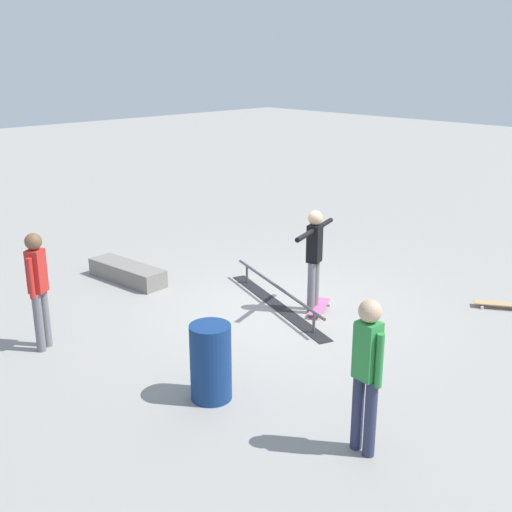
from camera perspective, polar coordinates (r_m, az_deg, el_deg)
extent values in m
plane|color=gray|center=(10.55, 2.66, -5.02)|extent=(60.00, 60.00, 0.00)
cube|color=black|center=(10.78, 1.90, -4.47)|extent=(3.13, 1.28, 0.01)
cylinder|color=#47474C|center=(9.73, 5.23, -6.01)|extent=(0.04, 0.04, 0.35)
cylinder|color=#47474C|center=(11.76, -0.82, -1.67)|extent=(0.04, 0.04, 0.35)
cylinder|color=#47474C|center=(10.66, 1.92, -2.78)|extent=(2.92, 1.05, 0.05)
cube|color=gray|center=(12.14, -11.54, -1.47)|extent=(1.75, 0.66, 0.32)
cylinder|color=slate|center=(10.52, 5.37, -2.62)|extent=(0.16, 0.16, 0.87)
cylinder|color=slate|center=(10.37, 5.00, -2.92)|extent=(0.16, 0.16, 0.87)
cube|color=black|center=(10.21, 5.30, 1.13)|extent=(0.26, 0.28, 0.61)
sphere|color=tan|center=(10.10, 5.37, 3.44)|extent=(0.24, 0.24, 0.24)
cylinder|color=black|center=(10.51, 6.19, 2.90)|extent=(0.25, 0.58, 0.08)
cylinder|color=black|center=(9.79, 4.43, 1.85)|extent=(0.25, 0.58, 0.08)
cube|color=#E05993|center=(10.58, 5.72, -4.56)|extent=(0.54, 0.80, 0.02)
cylinder|color=white|center=(10.87, 5.46, -4.23)|extent=(0.05, 0.06, 0.05)
cylinder|color=white|center=(10.83, 6.64, -4.37)|extent=(0.05, 0.06, 0.05)
cylinder|color=white|center=(10.38, 4.75, -5.30)|extent=(0.05, 0.06, 0.05)
cylinder|color=white|center=(10.34, 5.99, -5.45)|extent=(0.05, 0.06, 0.05)
cylinder|color=slate|center=(9.68, -18.48, -5.32)|extent=(0.18, 0.18, 0.88)
cylinder|color=slate|center=(9.55, -19.00, -5.71)|extent=(0.18, 0.18, 0.88)
cube|color=red|center=(9.36, -19.19, -1.28)|extent=(0.29, 0.30, 0.62)
sphere|color=brown|center=(9.23, -19.46, 1.24)|extent=(0.24, 0.24, 0.24)
cylinder|color=red|center=(9.50, -18.68, -1.31)|extent=(0.11, 0.11, 0.59)
cylinder|color=red|center=(9.25, -19.65, -1.92)|extent=(0.11, 0.11, 0.59)
cylinder|color=#2D3351|center=(6.93, 10.27, -14.23)|extent=(0.14, 0.14, 0.89)
cylinder|color=#2D3351|center=(7.03, 9.15, -13.70)|extent=(0.14, 0.14, 0.89)
cube|color=#2D8C42|center=(6.62, 10.04, -8.38)|extent=(0.25, 0.22, 0.63)
sphere|color=tan|center=(6.44, 10.25, -4.91)|extent=(0.24, 0.24, 0.24)
cylinder|color=#2D8C42|center=(6.56, 11.07, -9.26)|extent=(0.09, 0.09, 0.59)
cylinder|color=#2D8C42|center=(6.73, 9.00, -8.39)|extent=(0.09, 0.09, 0.59)
cube|color=tan|center=(11.41, 21.05, -4.03)|extent=(0.78, 0.60, 0.02)
cylinder|color=white|center=(11.28, 19.73, -4.41)|extent=(0.06, 0.05, 0.05)
cylinder|color=white|center=(11.50, 19.61, -3.99)|extent=(0.06, 0.05, 0.05)
cylinder|color=navy|center=(7.85, -4.10, -9.52)|extent=(0.51, 0.51, 0.98)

